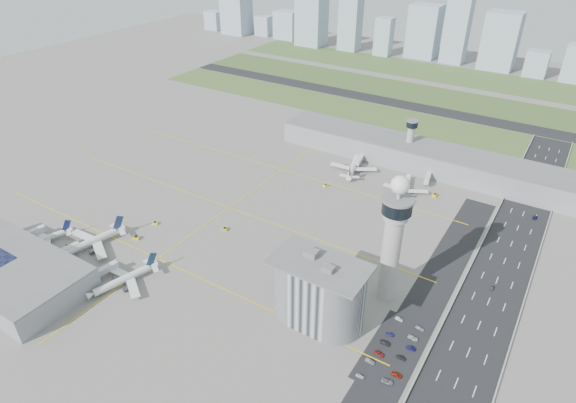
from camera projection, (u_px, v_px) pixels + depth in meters
The scene contains 62 objects.
ground at pixel (253, 254), 256.93m from camera, with size 1000.00×1000.00×0.00m, color gray.
grass_strip_0 at pixel (383, 116), 428.18m from camera, with size 480.00×50.00×0.08m, color #405628.
grass_strip_1 at pixel (412, 93), 482.23m from camera, with size 480.00×60.00×0.08m, color #40592A.
grass_strip_2 at pixel (437, 73), 539.87m from camera, with size 480.00×70.00×0.08m, color #466831.
runway at pixel (399, 104), 454.83m from camera, with size 480.00×22.00×0.10m, color black.
highway at pixel (472, 343), 204.34m from camera, with size 28.00×500.00×0.10m, color black.
barrier_left at pixel (440, 329), 210.45m from camera, with size 0.60×500.00×1.20m, color #9E9E99.
barrier_right at pixel (507, 356), 197.65m from camera, with size 0.60×500.00×1.20m, color #9E9E99.
landside_road at pixel (407, 334), 208.56m from camera, with size 18.00×260.00×0.08m, color black.
parking_lot at pixel (393, 351), 200.83m from camera, with size 20.00×44.00×0.10m, color black.
taxiway_line_h_0 at pixel (158, 259), 253.60m from camera, with size 260.00×0.60×0.01m, color yellow.
taxiway_line_h_1 at pixel (229, 208), 296.83m from camera, with size 260.00×0.60×0.01m, color yellow.
taxiway_line_h_2 at pixel (282, 170), 340.07m from camera, with size 260.00×0.60×0.01m, color yellow.
taxiway_line_v at pixel (229, 208), 296.83m from camera, with size 0.60×260.00×0.01m, color yellow.
control_tower at pixel (393, 235), 211.52m from camera, with size 14.00×14.00×64.50m.
secondary_tower at pixel (410, 138), 341.50m from camera, with size 8.60×8.60×31.90m.
admin_building at pixel (319, 292), 209.34m from camera, with size 42.00×24.00×33.50m.
terminal_pier at pixel (421, 156), 341.17m from camera, with size 210.00×32.00×15.80m.
near_terminal at pixel (8, 272), 234.74m from camera, with size 84.00×42.00×13.00m.
airplane_near_a at pixel (39, 237), 262.08m from camera, with size 34.02×28.92×9.53m, color white, non-canonical shape.
airplane_near_b at pixel (87, 239), 258.54m from camera, with size 42.18×35.85×11.81m, color white, non-canonical shape.
airplane_near_c at pixel (121, 276), 233.40m from camera, with size 37.79×32.12×10.58m, color white, non-canonical shape.
airplane_far_a at pixel (354, 163), 336.92m from camera, with size 39.19×33.31×10.97m, color white, non-canonical shape.
airplane_far_b at pixel (406, 185), 311.56m from camera, with size 34.86×29.63×9.76m, color white, non-canonical shape.
jet_bridge_near_0 at pixel (20, 240), 263.15m from camera, with size 14.00×3.00×5.70m, color silver, non-canonical shape.
jet_bridge_near_1 at pixel (54, 258), 249.44m from camera, with size 14.00×3.00×5.70m, color silver, non-canonical shape.
jet_bridge_near_2 at pixel (92, 279), 235.72m from camera, with size 14.00×3.00×5.70m, color silver, non-canonical shape.
jet_bridge_far_0 at pixel (362, 158), 349.65m from camera, with size 14.00×3.00×5.70m, color silver, non-canonical shape.
jet_bridge_far_1 at pixel (429, 175), 326.79m from camera, with size 14.00×3.00×5.70m, color silver, non-canonical shape.
tug_0 at pixel (67, 246), 261.37m from camera, with size 2.08×3.02×1.76m, color yellow, non-canonical shape.
tug_1 at pixel (136, 237), 268.20m from camera, with size 2.51×3.65×2.12m, color gold, non-canonical shape.
tug_2 at pixel (155, 223), 280.82m from camera, with size 2.11×3.07×1.78m, color yellow, non-canonical shape.
tug_3 at pixel (225, 229), 275.59m from camera, with size 2.24×3.25×1.89m, color yellow, non-canonical shape.
tug_4 at pixel (326, 186), 318.75m from camera, with size 2.14×3.12×1.81m, color yellow, non-canonical shape.
tug_5 at pixel (435, 195), 308.15m from camera, with size 2.36×3.43×1.99m, color #DDCC03, non-canonical shape.
car_lot_0 at pixel (360, 376), 189.31m from camera, with size 1.37×3.40×1.16m, color silver.
car_lot_1 at pixel (370, 361), 195.45m from camera, with size 1.39×3.98×1.31m, color slate.
car_lot_2 at pixel (379, 354), 198.77m from camera, with size 1.97×4.26×1.18m, color maroon.
car_lot_3 at pixel (385, 343), 203.68m from camera, with size 1.78×4.38×1.27m, color #26242F.
car_lot_4 at pixel (390, 334), 207.92m from camera, with size 1.45×3.60×1.23m, color navy.
car_lot_5 at pixel (399, 319), 215.56m from camera, with size 1.22×3.51×1.16m, color silver.
car_lot_6 at pixel (387, 381), 187.06m from camera, with size 2.14×4.64×1.29m, color gray.
car_lot_7 at pixel (397, 375), 189.76m from camera, with size 1.72×4.24×1.23m, color #951908.
car_lot_8 at pixel (401, 358), 197.00m from camera, with size 1.53×3.80×1.30m, color #222326.
car_lot_9 at pixel (411, 348), 201.23m from camera, with size 1.34×3.83×1.26m, color #0F0D4A.
car_lot_10 at pixel (413, 338), 206.02m from camera, with size 2.11×4.58×1.27m, color #B7BBC7.
car_lot_11 at pixel (420, 328), 210.87m from camera, with size 1.53×3.76×1.09m, color #A0A2AE.
car_hw_1 at pixel (492, 288), 233.21m from camera, with size 1.19×3.40×1.12m, color black.
car_hw_2 at pixel (535, 217), 286.25m from camera, with size 2.16×4.68×1.30m, color #191950.
car_hw_4 at pixel (529, 170), 338.27m from camera, with size 1.39×3.46×1.18m, color #B1B1B1.
skyline_bldg_0 at pixel (214, 20), 726.58m from camera, with size 24.05×19.24×26.50m, color #9EADC1.
skyline_bldg_1 at pixel (236, 10), 692.16m from camera, with size 37.63×30.10×65.60m, color #9EADC1.
skyline_bldg_2 at pixel (264, 26), 693.05m from camera, with size 22.81×18.25×26.79m, color #9EADC1.
skyline_bldg_3 at pixel (287, 25), 673.59m from camera, with size 32.30×25.84×36.93m, color #9EADC1.
skyline_bldg_4 at pixel (311, 22), 633.85m from camera, with size 35.81×28.65×60.36m, color #9EADC1.
skyline_bldg_5 at pixel (350, 23), 610.52m from camera, with size 25.49×20.39×66.89m, color #9EADC1.
skyline_bldg_6 at pixel (384, 37), 593.22m from camera, with size 20.04×16.03×45.20m, color #9EADC1.
skyline_bldg_7 at pixel (424, 31), 582.96m from camera, with size 35.76×28.61×61.22m, color #9EADC1.
skyline_bldg_8 at pixel (458, 26), 555.04m from camera, with size 26.33×21.06×83.39m, color #9EADC1.
skyline_bldg_9 at pixel (501, 41), 538.42m from camera, with size 36.96×29.57×62.11m, color #9EADC1.
skyline_bldg_10 at pixel (537, 64), 521.50m from camera, with size 23.01×18.41×27.75m, color #9EADC1.
skyline_bldg_11 at pixel (574, 63), 502.32m from camera, with size 20.22×16.18×38.97m, color #9EADC1.
Camera 1 is at (125.41, -162.68, 158.02)m, focal length 30.00 mm.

